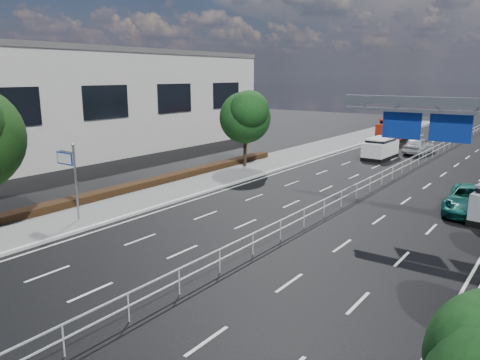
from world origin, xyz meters
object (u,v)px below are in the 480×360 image
Objects in this scene: near_car_silver at (419,146)px; near_car_dark at (441,127)px; toilet_sign at (70,168)px; white_minivan at (380,148)px; red_bus at (396,129)px; overhead_gantry at (467,123)px; parked_car_teal at (471,200)px.

near_car_silver is 20.21m from near_car_dark.
white_minivan is (7.00, 29.21, -1.95)m from toilet_sign.
toilet_sign is 0.45× the size of red_bus.
near_car_silver is (9.20, 34.32, -2.10)m from toilet_sign.
red_bus is at bearing 84.41° from toilet_sign.
overhead_gantry is (17.69, 10.05, 2.66)m from toilet_sign.
overhead_gantry is at bearing -92.72° from parked_car_teal.
parked_car_teal is at bearing 116.86° from near_car_silver.
red_bus reaches higher than near_car_silver.
white_minivan is (-10.69, 19.15, -4.61)m from overhead_gantry.
red_bus reaches higher than near_car_dark.
near_car_silver is 0.98× the size of near_car_dark.
parked_car_teal is at bearing -52.68° from white_minivan.
parked_car_teal is (-0.11, 4.41, -4.82)m from overhead_gantry.
toilet_sign is at bearing -101.82° from white_minivan.
white_minivan reaches higher than near_car_silver.
near_car_silver is at bearing 74.99° from toilet_sign.
red_bus is (4.18, 42.73, -1.45)m from toilet_sign.
near_car_silver is at bearing 108.67° from parked_car_teal.
red_bus is 9.81m from near_car_silver.
toilet_sign is 54.83m from near_car_dark.
white_minivan reaches higher than near_car_dark.
overhead_gantry reaches higher than toilet_sign.
parked_car_teal is (17.58, 14.47, -2.16)m from toilet_sign.
red_bus is 31.28m from parked_car_teal.
parked_car_teal is at bearing 102.20° from near_car_dark.
toilet_sign is 20.52m from overhead_gantry.
red_bus is (-13.51, 32.67, -4.11)m from overhead_gantry.
overhead_gantry reaches higher than white_minivan.
near_car_dark is at bearing -78.90° from near_car_silver.
red_bus is (-2.82, 13.52, 0.50)m from white_minivan.
red_bus is 1.90× the size of near_car_dark.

